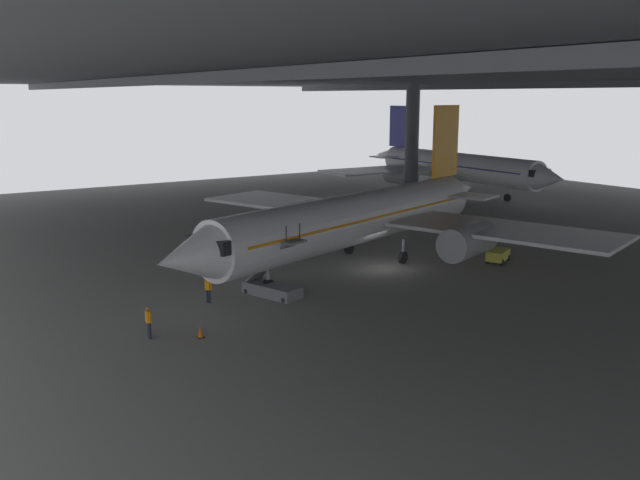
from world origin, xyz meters
TOP-DOWN VIEW (x-y plane):
  - ground_plane at (0.00, 0.00)m, footprint 110.00×110.00m
  - hangar_structure at (-0.06, 13.75)m, footprint 121.00×99.00m
  - airplane_main at (-1.40, -0.38)m, footprint 34.57×34.92m
  - boarding_stairs at (2.18, -9.65)m, footprint 4.38×2.60m
  - crew_worker_near_nose at (5.29, -18.56)m, footprint 0.55×0.23m
  - crew_worker_by_stairs at (1.34, -13.54)m, footprint 0.52×0.33m
  - airplane_distant at (-25.19, 32.23)m, footprint 33.65×32.43m
  - traffic_cone_orange at (6.58, -16.37)m, footprint 0.36×0.36m
  - baggage_tug at (3.82, 8.39)m, footprint 2.04×2.50m

SIDE VIEW (x-z plane):
  - ground_plane at x=0.00m, z-range 0.00..0.00m
  - traffic_cone_orange at x=6.58m, z-range -0.01..0.59m
  - baggage_tug at x=3.82m, z-range 0.08..0.98m
  - boarding_stairs at x=2.18m, z-range -1.58..3.03m
  - crew_worker_by_stairs at x=1.34m, z-range 0.10..1.67m
  - crew_worker_near_nose at x=5.29m, z-range 0.12..1.82m
  - airplane_distant at x=-25.19m, z-range -2.03..8.64m
  - airplane_main at x=-1.40m, z-range -2.21..9.02m
  - hangar_structure at x=-0.06m, z-range 6.72..21.41m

